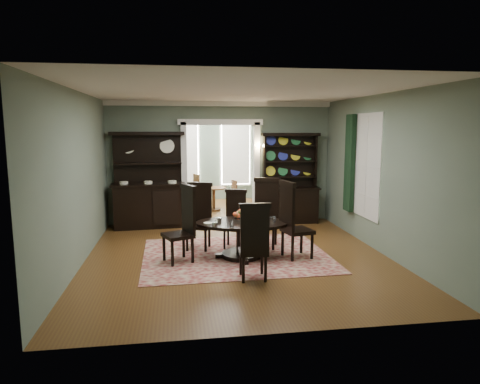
# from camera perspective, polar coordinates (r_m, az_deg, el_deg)

# --- Properties ---
(room) EXTENTS (5.51, 6.01, 3.01)m
(room) POSITION_cam_1_polar(r_m,az_deg,el_deg) (7.71, -0.38, 2.68)
(room) COLOR brown
(room) RESTS_ON ground
(parlor) EXTENTS (3.51, 3.50, 3.01)m
(parlor) POSITION_cam_1_polar(r_m,az_deg,el_deg) (13.16, -3.74, 4.86)
(parlor) COLOR brown
(parlor) RESTS_ON ground
(doorway_trim) EXTENTS (2.08, 0.25, 2.57)m
(doorway_trim) POSITION_cam_1_polar(r_m,az_deg,el_deg) (10.63, -2.62, 4.53)
(doorway_trim) COLOR silver
(doorway_trim) RESTS_ON floor
(right_window) EXTENTS (0.15, 1.47, 2.12)m
(right_window) POSITION_cam_1_polar(r_m,az_deg,el_deg) (9.31, 15.49, 3.54)
(right_window) COLOR white
(right_window) RESTS_ON wall_right
(wall_sconce) EXTENTS (0.27, 0.21, 0.21)m
(wall_sconce) POSITION_cam_1_polar(r_m,az_deg,el_deg) (10.61, 2.60, 5.99)
(wall_sconce) COLOR #BE7B32
(wall_sconce) RESTS_ON back_wall_right
(rug) EXTENTS (3.47, 2.83, 0.01)m
(rug) POSITION_cam_1_polar(r_m,az_deg,el_deg) (8.10, -0.56, -8.39)
(rug) COLOR maroon
(rug) RESTS_ON floor
(dining_table) EXTENTS (1.82, 1.77, 0.66)m
(dining_table) POSITION_cam_1_polar(r_m,az_deg,el_deg) (7.86, 0.26, -5.46)
(dining_table) COLOR black
(dining_table) RESTS_ON rug
(centerpiece) EXTENTS (1.35, 0.87, 0.22)m
(centerpiece) POSITION_cam_1_polar(r_m,az_deg,el_deg) (7.90, 0.19, -3.41)
(centerpiece) COLOR silver
(centerpiece) RESTS_ON dining_table
(chair_far_left) EXTENTS (0.59, 0.57, 1.31)m
(chair_far_left) POSITION_cam_1_polar(r_m,az_deg,el_deg) (8.47, -5.44, -2.92)
(chair_far_left) COLOR black
(chair_far_left) RESTS_ON rug
(chair_far_mid) EXTENTS (0.54, 0.53, 1.15)m
(chair_far_mid) POSITION_cam_1_polar(r_m,az_deg,el_deg) (8.53, -0.65, -3.34)
(chair_far_mid) COLOR black
(chair_far_mid) RESTS_ON rug
(chair_far_right) EXTENTS (0.64, 0.63, 1.37)m
(chair_far_right) POSITION_cam_1_polar(r_m,az_deg,el_deg) (8.59, 3.50, -2.49)
(chair_far_right) COLOR black
(chair_far_right) RESTS_ON rug
(chair_end_left) EXTENTS (0.64, 0.66, 1.38)m
(chair_end_left) POSITION_cam_1_polar(r_m,az_deg,el_deg) (7.64, -7.51, -3.94)
(chair_end_left) COLOR black
(chair_end_left) RESTS_ON rug
(chair_end_right) EXTENTS (0.60, 0.62, 1.43)m
(chair_end_right) POSITION_cam_1_polar(r_m,az_deg,el_deg) (7.79, 6.91, -3.48)
(chair_end_right) COLOR black
(chair_end_right) RESTS_ON rug
(chair_near) EXTENTS (0.48, 0.45, 1.25)m
(chair_near) POSITION_cam_1_polar(r_m,az_deg,el_deg) (6.62, 1.88, -6.43)
(chair_near) COLOR black
(chair_near) RESTS_ON rug
(sideboard) EXTENTS (1.77, 0.73, 2.27)m
(sideboard) POSITION_cam_1_polar(r_m,az_deg,el_deg) (10.43, -12.07, -0.29)
(sideboard) COLOR black
(sideboard) RESTS_ON floor
(welsh_dresser) EXTENTS (1.46, 0.59, 2.24)m
(welsh_dresser) POSITION_cam_1_polar(r_m,az_deg,el_deg) (10.80, 6.68, 0.23)
(welsh_dresser) COLOR black
(welsh_dresser) RESTS_ON floor
(parlor_table) EXTENTS (0.72, 0.72, 0.67)m
(parlor_table) POSITION_cam_1_polar(r_m,az_deg,el_deg) (12.32, -3.53, -0.45)
(parlor_table) COLOR brown
(parlor_table) RESTS_ON parlor_floor
(parlor_chair_left) EXTENTS (0.48, 0.47, 1.00)m
(parlor_chair_left) POSITION_cam_1_polar(r_m,az_deg,el_deg) (12.70, -6.29, 0.25)
(parlor_chair_left) COLOR brown
(parlor_chair_left) RESTS_ON parlor_floor
(parlor_chair_right) EXTENTS (0.41, 0.40, 0.87)m
(parlor_chair_right) POSITION_cam_1_polar(r_m,az_deg,el_deg) (12.32, -0.34, -0.28)
(parlor_chair_right) COLOR brown
(parlor_chair_right) RESTS_ON parlor_floor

